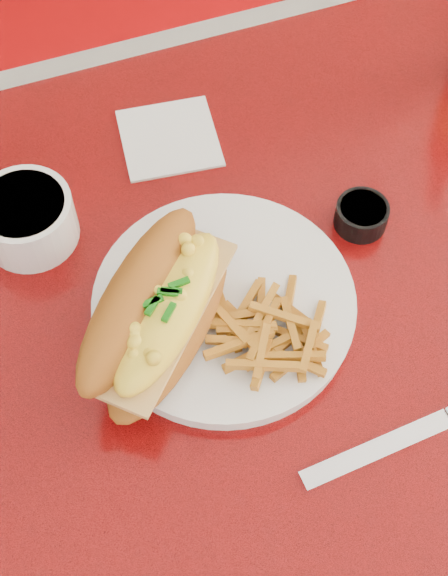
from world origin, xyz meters
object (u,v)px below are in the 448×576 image
object	(u,v)px
sauce_cup_right	(362,215)
knife	(439,422)
mac_hoagie	(158,311)
booth_bench_far	(97,101)
dinner_plate	(224,304)
fork	(274,312)
diner_table	(251,395)
gravy_ramekin	(27,218)

from	to	relation	value
sauce_cup_right	knife	xyz separation A→B (m)	(-0.03, -0.22, -0.01)
mac_hoagie	sauce_cup_right	world-z (taller)	mac_hoagie
booth_bench_far	knife	bearing A→B (deg)	-83.08
mac_hoagie	knife	bearing A→B (deg)	-84.50
dinner_plate	fork	size ratio (longest dim) A/B	2.54
diner_table	mac_hoagie	world-z (taller)	mac_hoagie
knife	sauce_cup_right	bearing A→B (deg)	79.53
gravy_ramekin	booth_bench_far	bearing A→B (deg)	74.55
diner_table	booth_bench_far	size ratio (longest dim) A/B	1.03
fork	sauce_cup_right	world-z (taller)	sauce_cup_right
knife	gravy_ramekin	bearing A→B (deg)	128.56
dinner_plate	gravy_ramekin	world-z (taller)	gravy_ramekin
booth_bench_far	knife	distance (m)	1.08
knife	dinner_plate	bearing A→B (deg)	125.04
dinner_plate	mac_hoagie	bearing A→B (deg)	-170.14
sauce_cup_right	knife	distance (m)	0.22
gravy_ramekin	knife	world-z (taller)	gravy_ramekin
diner_table	mac_hoagie	distance (m)	0.24
diner_table	knife	xyz separation A→B (m)	(0.12, -0.15, 0.16)
dinner_plate	knife	bearing A→B (deg)	-51.53
mac_hoagie	diner_table	bearing A→B (deg)	-56.85
sauce_cup_right	booth_bench_far	bearing A→B (deg)	101.05
knife	fork	bearing A→B (deg)	120.61
mac_hoagie	gravy_ramekin	bearing A→B (deg)	72.25
diner_table	sauce_cup_right	size ratio (longest dim) A/B	19.04
diner_table	dinner_plate	distance (m)	0.18
fork	gravy_ramekin	xyz separation A→B (m)	(-0.19, 0.18, 0.01)
mac_hoagie	sauce_cup_right	distance (m)	0.24
diner_table	booth_bench_far	bearing A→B (deg)	90.00
fork	knife	size ratio (longest dim) A/B	0.50
dinner_plate	fork	world-z (taller)	same
booth_bench_far	gravy_ramekin	xyz separation A→B (m)	(-0.17, -0.63, 0.51)
dinner_plate	diner_table	bearing A→B (deg)	-51.93
diner_table	knife	size ratio (longest dim) A/B	5.37
sauce_cup_right	gravy_ramekin	bearing A→B (deg)	162.31
diner_table	gravy_ramekin	bearing A→B (deg)	134.56
diner_table	booth_bench_far	xyz separation A→B (m)	(0.00, 0.81, -0.32)
diner_table	sauce_cup_right	bearing A→B (deg)	27.94
booth_bench_far	fork	bearing A→B (deg)	-88.78
booth_bench_far	sauce_cup_right	xyz separation A→B (m)	(0.14, -0.73, 0.50)
gravy_ramekin	dinner_plate	bearing A→B (deg)	-44.35
dinner_plate	sauce_cup_right	size ratio (longest dim) A/B	4.54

